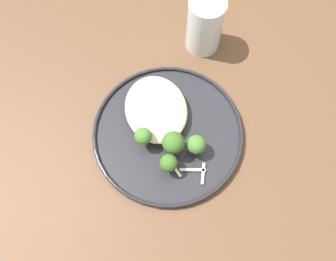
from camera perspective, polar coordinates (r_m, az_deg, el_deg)
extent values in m
plane|color=#47423D|center=(1.38, -1.57, -10.62)|extent=(6.00, 6.00, 0.00)
cube|color=brown|center=(0.69, -3.08, 1.22)|extent=(1.40, 1.00, 0.04)
cylinder|color=#232328|center=(0.66, 0.00, -0.49)|extent=(0.29, 0.29, 0.01)
torus|color=black|center=(0.65, 0.00, -0.21)|extent=(0.29, 0.29, 0.01)
ellipsoid|color=beige|center=(0.65, -2.03, 3.67)|extent=(0.15, 0.12, 0.04)
cylinder|color=#DBB77A|center=(0.67, -5.00, 5.20)|extent=(0.03, 0.03, 0.02)
cylinder|color=#8E774F|center=(0.66, -5.06, 5.54)|extent=(0.02, 0.02, 0.00)
cylinder|color=beige|center=(0.66, -3.70, 3.08)|extent=(0.03, 0.03, 0.02)
cylinder|color=#988766|center=(0.65, -3.74, 3.39)|extent=(0.03, 0.03, 0.00)
cylinder|color=beige|center=(0.68, -3.03, 7.07)|extent=(0.03, 0.03, 0.01)
cylinder|color=#988766|center=(0.68, -3.06, 7.36)|extent=(0.03, 0.03, 0.00)
cylinder|color=#E5C689|center=(0.65, -0.24, 2.20)|extent=(0.03, 0.03, 0.01)
cylinder|color=#958159|center=(0.64, -0.24, 2.50)|extent=(0.02, 0.02, 0.00)
cylinder|color=#DBB77A|center=(0.66, -2.07, 4.05)|extent=(0.03, 0.03, 0.01)
cylinder|color=#8E774F|center=(0.66, -2.10, 4.33)|extent=(0.02, 0.02, 0.00)
cylinder|color=#E5C689|center=(0.67, 0.02, 6.05)|extent=(0.03, 0.03, 0.01)
cylinder|color=#958159|center=(0.67, 0.02, 6.34)|extent=(0.03, 0.03, 0.00)
cylinder|color=#7A994C|center=(0.62, 0.10, -6.10)|extent=(0.01, 0.01, 0.02)
sphere|color=#386023|center=(0.60, 0.10, -5.49)|extent=(0.03, 0.03, 0.03)
cylinder|color=#89A356|center=(0.63, -4.06, -1.77)|extent=(0.02, 0.02, 0.03)
sphere|color=#42702D|center=(0.61, -4.22, -0.94)|extent=(0.03, 0.03, 0.03)
cylinder|color=#7A994C|center=(0.63, 4.64, -3.06)|extent=(0.02, 0.02, 0.02)
sphere|color=#42702D|center=(0.61, 4.80, -2.37)|extent=(0.04, 0.04, 0.04)
cylinder|color=#89A356|center=(0.63, 0.86, -2.94)|extent=(0.02, 0.02, 0.03)
sphere|color=#386023|center=(0.60, 0.90, -2.05)|extent=(0.04, 0.04, 0.04)
cube|color=silver|center=(0.62, 5.91, -7.23)|extent=(0.04, 0.02, 0.00)
cube|color=silver|center=(0.63, 4.19, -6.62)|extent=(0.02, 0.05, 0.00)
cube|color=silver|center=(0.63, 0.91, -6.04)|extent=(0.05, 0.02, 0.00)
cylinder|color=silver|center=(0.72, 6.22, 17.28)|extent=(0.07, 0.07, 0.12)
cylinder|color=#936028|center=(0.74, 6.05, 16.26)|extent=(0.06, 0.06, 0.08)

